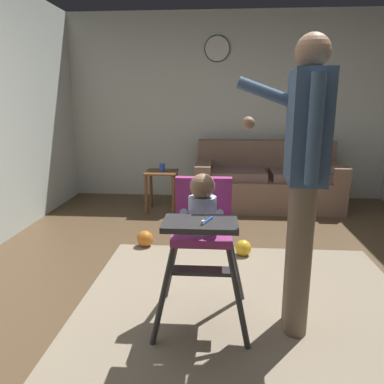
% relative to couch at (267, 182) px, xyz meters
% --- Properties ---
extents(ground, '(6.10, 7.57, 0.10)m').
position_rel_couch_xyz_m(ground, '(-0.55, -2.50, -0.38)').
color(ground, brown).
extents(wall_far, '(5.30, 0.06, 2.59)m').
position_rel_couch_xyz_m(wall_far, '(-0.55, 0.52, 0.96)').
color(wall_far, silver).
rests_on(wall_far, ground).
extents(area_rug, '(2.34, 2.91, 0.01)m').
position_rel_couch_xyz_m(area_rug, '(-0.44, -3.01, -0.33)').
color(area_rug, gray).
rests_on(area_rug, ground).
extents(couch, '(1.89, 0.86, 0.86)m').
position_rel_couch_xyz_m(couch, '(0.00, 0.00, 0.00)').
color(couch, '#816252').
rests_on(couch, ground).
extents(high_chair, '(0.61, 0.73, 0.98)m').
position_rel_couch_xyz_m(high_chair, '(-0.74, -2.81, 0.35)').
color(high_chair, '#323233').
rests_on(high_chair, ground).
extents(adult_standing, '(0.51, 0.52, 1.75)m').
position_rel_couch_xyz_m(adult_standing, '(-0.16, -2.85, 0.66)').
color(adult_standing, '#75644F').
rests_on(adult_standing, ground).
extents(toy_ball, '(0.15, 0.15, 0.15)m').
position_rel_couch_xyz_m(toy_ball, '(-0.41, -1.73, -0.26)').
color(toy_ball, gold).
rests_on(toy_ball, ground).
extents(toy_ball_second, '(0.16, 0.16, 0.16)m').
position_rel_couch_xyz_m(toy_ball_second, '(-1.36, -1.58, -0.25)').
color(toy_ball_second, orange).
rests_on(toy_ball_second, ground).
extents(side_table, '(0.40, 0.40, 0.52)m').
position_rel_couch_xyz_m(side_table, '(-1.38, -0.35, 0.05)').
color(side_table, brown).
rests_on(side_table, ground).
extents(sippy_cup, '(0.07, 0.07, 0.10)m').
position_rel_couch_xyz_m(sippy_cup, '(-1.37, -0.35, 0.24)').
color(sippy_cup, '#284CB7').
rests_on(sippy_cup, side_table).
extents(wall_clock, '(0.35, 0.04, 0.35)m').
position_rel_couch_xyz_m(wall_clock, '(-0.70, 0.48, 1.75)').
color(wall_clock, white).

